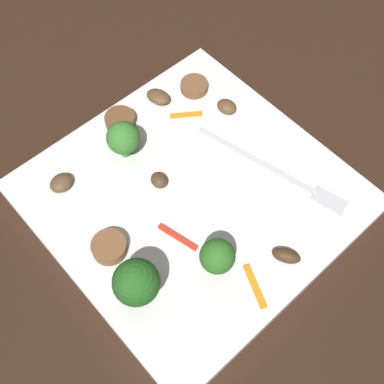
{
  "coord_description": "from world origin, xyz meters",
  "views": [
    {
      "loc": [
        0.19,
        -0.17,
        0.46
      ],
      "look_at": [
        0.0,
        0.0,
        0.02
      ],
      "focal_mm": 46.0,
      "sensor_mm": 36.0,
      "label": 1
    }
  ],
  "objects_px": {
    "broccoli_floret_2": "(136,283)",
    "pepper_strip_1": "(255,286)",
    "mushroom_3": "(286,256)",
    "mushroom_0": "(227,107)",
    "fork": "(280,174)",
    "mushroom_4": "(158,97)",
    "mushroom_1": "(159,180)",
    "pepper_strip_2": "(186,115)",
    "pepper_strip_0": "(178,237)",
    "broccoli_floret_0": "(123,138)",
    "plate": "(192,196)",
    "broccoli_floret_1": "(217,257)",
    "mushroom_2": "(61,183)",
    "sausage_slice_0": "(109,247)",
    "sausage_slice_1": "(194,86)",
    "sausage_slice_2": "(118,121)"
  },
  "relations": [
    {
      "from": "broccoli_floret_2",
      "to": "pepper_strip_1",
      "type": "bearing_deg",
      "value": 52.8
    },
    {
      "from": "mushroom_3",
      "to": "pepper_strip_1",
      "type": "height_order",
      "value": "mushroom_3"
    },
    {
      "from": "mushroom_0",
      "to": "fork",
      "type": "bearing_deg",
      "value": -10.31
    },
    {
      "from": "fork",
      "to": "mushroom_4",
      "type": "height_order",
      "value": "mushroom_4"
    },
    {
      "from": "mushroom_1",
      "to": "pepper_strip_2",
      "type": "height_order",
      "value": "mushroom_1"
    },
    {
      "from": "mushroom_4",
      "to": "pepper_strip_0",
      "type": "relative_size",
      "value": 0.66
    },
    {
      "from": "pepper_strip_1",
      "to": "broccoli_floret_0",
      "type": "bearing_deg",
      "value": 178.66
    },
    {
      "from": "fork",
      "to": "broccoli_floret_0",
      "type": "distance_m",
      "value": 0.17
    },
    {
      "from": "plate",
      "to": "pepper_strip_0",
      "type": "relative_size",
      "value": 6.56
    },
    {
      "from": "broccoli_floret_1",
      "to": "mushroom_2",
      "type": "relative_size",
      "value": 1.99
    },
    {
      "from": "pepper_strip_2",
      "to": "broccoli_floret_2",
      "type": "bearing_deg",
      "value": -52.99
    },
    {
      "from": "broccoli_floret_2",
      "to": "sausage_slice_0",
      "type": "height_order",
      "value": "broccoli_floret_2"
    },
    {
      "from": "mushroom_1",
      "to": "sausage_slice_0",
      "type": "bearing_deg",
      "value": -72.91
    },
    {
      "from": "broccoli_floret_1",
      "to": "sausage_slice_1",
      "type": "xyz_separation_m",
      "value": [
        -0.18,
        0.14,
        -0.03
      ]
    },
    {
      "from": "sausage_slice_0",
      "to": "mushroom_2",
      "type": "distance_m",
      "value": 0.09
    },
    {
      "from": "mushroom_2",
      "to": "pepper_strip_0",
      "type": "xyz_separation_m",
      "value": [
        0.13,
        0.05,
        -0.0
      ]
    },
    {
      "from": "mushroom_3",
      "to": "broccoli_floret_2",
      "type": "bearing_deg",
      "value": -116.72
    },
    {
      "from": "broccoli_floret_2",
      "to": "pepper_strip_0",
      "type": "xyz_separation_m",
      "value": [
        -0.02,
        0.07,
        -0.04
      ]
    },
    {
      "from": "sausage_slice_2",
      "to": "mushroom_1",
      "type": "relative_size",
      "value": 1.7
    },
    {
      "from": "plate",
      "to": "broccoli_floret_2",
      "type": "distance_m",
      "value": 0.13
    },
    {
      "from": "sausage_slice_0",
      "to": "pepper_strip_0",
      "type": "bearing_deg",
      "value": 58.9
    },
    {
      "from": "mushroom_2",
      "to": "mushroom_3",
      "type": "xyz_separation_m",
      "value": [
        0.21,
        0.11,
        0.0
      ]
    },
    {
      "from": "fork",
      "to": "mushroom_4",
      "type": "distance_m",
      "value": 0.17
    },
    {
      "from": "fork",
      "to": "mushroom_1",
      "type": "xyz_separation_m",
      "value": [
        -0.08,
        -0.1,
        0.0
      ]
    },
    {
      "from": "sausage_slice_2",
      "to": "sausage_slice_1",
      "type": "bearing_deg",
      "value": 79.8
    },
    {
      "from": "pepper_strip_0",
      "to": "mushroom_3",
      "type": "bearing_deg",
      "value": 36.29
    },
    {
      "from": "sausage_slice_1",
      "to": "sausage_slice_2",
      "type": "xyz_separation_m",
      "value": [
        -0.02,
        -0.1,
        0.0
      ]
    },
    {
      "from": "mushroom_2",
      "to": "mushroom_0",
      "type": "bearing_deg",
      "value": 77.98
    },
    {
      "from": "sausage_slice_2",
      "to": "mushroom_1",
      "type": "xyz_separation_m",
      "value": [
        0.09,
        -0.02,
        -0.0
      ]
    },
    {
      "from": "broccoli_floret_1",
      "to": "broccoli_floret_2",
      "type": "distance_m",
      "value": 0.08
    },
    {
      "from": "sausage_slice_0",
      "to": "pepper_strip_0",
      "type": "height_order",
      "value": "sausage_slice_0"
    },
    {
      "from": "mushroom_2",
      "to": "fork",
      "type": "bearing_deg",
      "value": 51.46
    },
    {
      "from": "broccoli_floret_0",
      "to": "broccoli_floret_2",
      "type": "bearing_deg",
      "value": -33.64
    },
    {
      "from": "sausage_slice_0",
      "to": "mushroom_4",
      "type": "bearing_deg",
      "value": 125.72
    },
    {
      "from": "fork",
      "to": "pepper_strip_1",
      "type": "xyz_separation_m",
      "value": [
        0.07,
        -0.11,
        -0.0
      ]
    },
    {
      "from": "sausage_slice_2",
      "to": "mushroom_2",
      "type": "relative_size",
      "value": 1.35
    },
    {
      "from": "broccoli_floret_1",
      "to": "pepper_strip_1",
      "type": "xyz_separation_m",
      "value": [
        0.04,
        0.02,
        -0.03
      ]
    },
    {
      "from": "broccoli_floret_1",
      "to": "mushroom_0",
      "type": "bearing_deg",
      "value": 132.95
    },
    {
      "from": "sausage_slice_2",
      "to": "mushroom_4",
      "type": "relative_size",
      "value": 1.14
    },
    {
      "from": "broccoli_floret_0",
      "to": "mushroom_4",
      "type": "height_order",
      "value": "broccoli_floret_0"
    },
    {
      "from": "mushroom_4",
      "to": "pepper_strip_2",
      "type": "distance_m",
      "value": 0.04
    },
    {
      "from": "mushroom_1",
      "to": "pepper_strip_1",
      "type": "height_order",
      "value": "mushroom_1"
    },
    {
      "from": "broccoli_floret_1",
      "to": "mushroom_3",
      "type": "distance_m",
      "value": 0.07
    },
    {
      "from": "mushroom_0",
      "to": "broccoli_floret_2",
      "type": "bearing_deg",
      "value": -63.72
    },
    {
      "from": "mushroom_2",
      "to": "pepper_strip_0",
      "type": "bearing_deg",
      "value": 21.74
    },
    {
      "from": "broccoli_floret_1",
      "to": "broccoli_floret_2",
      "type": "bearing_deg",
      "value": -111.76
    },
    {
      "from": "sausage_slice_1",
      "to": "sausage_slice_2",
      "type": "height_order",
      "value": "sausage_slice_2"
    },
    {
      "from": "sausage_slice_2",
      "to": "mushroom_3",
      "type": "relative_size",
      "value": 1.22
    },
    {
      "from": "sausage_slice_2",
      "to": "pepper_strip_0",
      "type": "height_order",
      "value": "sausage_slice_2"
    },
    {
      "from": "pepper_strip_0",
      "to": "mushroom_2",
      "type": "bearing_deg",
      "value": -158.26
    }
  ]
}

